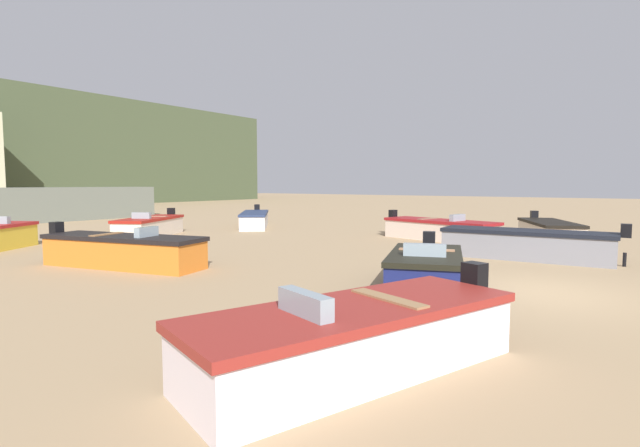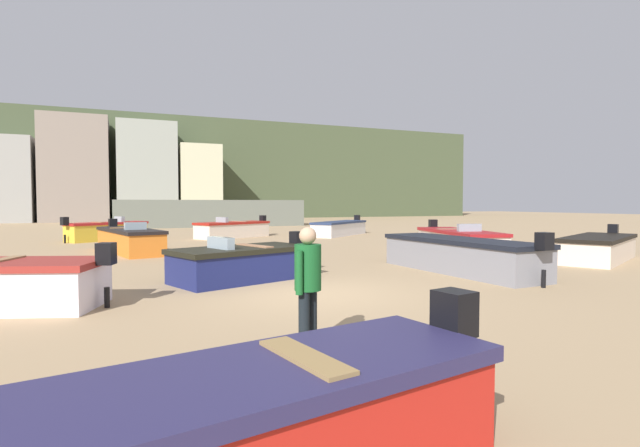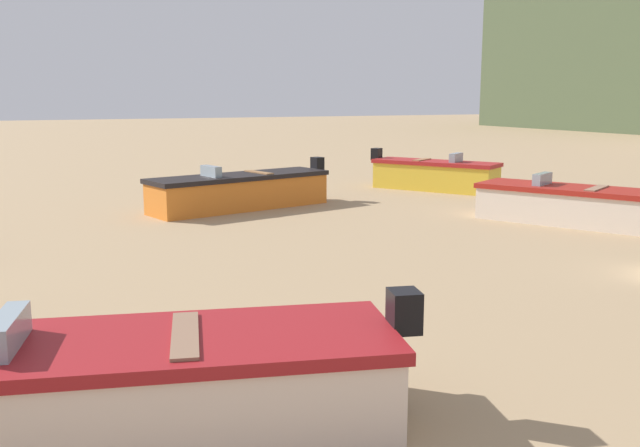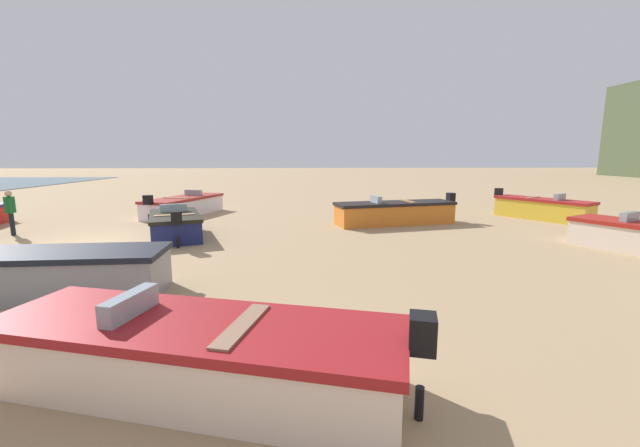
% 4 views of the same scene
% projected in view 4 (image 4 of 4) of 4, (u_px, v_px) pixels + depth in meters
% --- Properties ---
extents(ground_plane, '(160.00, 160.00, 0.00)m').
position_uv_depth(ground_plane, '(98.00, 243.00, 12.98)').
color(ground_plane, tan).
extents(boat_grey_0, '(1.77, 5.51, 1.26)m').
position_uv_depth(boat_grey_0, '(32.00, 274.00, 8.02)').
color(boat_grey_0, gray).
rests_on(boat_grey_0, ground).
extents(boat_orange_1, '(2.55, 5.37, 1.25)m').
position_uv_depth(boat_orange_1, '(395.00, 213.00, 16.60)').
color(boat_orange_1, orange).
rests_on(boat_orange_1, ground).
extents(boat_yellow_2, '(4.08, 3.16, 1.26)m').
position_uv_depth(boat_yellow_2, '(542.00, 209.00, 17.79)').
color(boat_yellow_2, gold).
rests_on(boat_yellow_2, ground).
extents(boat_cream_4, '(2.75, 5.40, 1.20)m').
position_uv_depth(boat_cream_4, '(197.00, 354.00, 4.81)').
color(boat_cream_4, beige).
rests_on(boat_cream_4, ground).
extents(boat_navy_5, '(3.74, 2.69, 1.15)m').
position_uv_depth(boat_navy_5, '(175.00, 225.00, 13.91)').
color(boat_navy_5, navy).
rests_on(boat_navy_5, ground).
extents(boat_white_9, '(4.93, 3.00, 1.20)m').
position_uv_depth(boat_white_9, '(184.00, 206.00, 19.07)').
color(boat_white_9, white).
rests_on(boat_white_9, ground).
extents(beach_walker_distant, '(0.48, 0.48, 1.62)m').
position_uv_depth(beach_walker_distant, '(10.00, 209.00, 14.17)').
color(beach_walker_distant, black).
rests_on(beach_walker_distant, ground).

